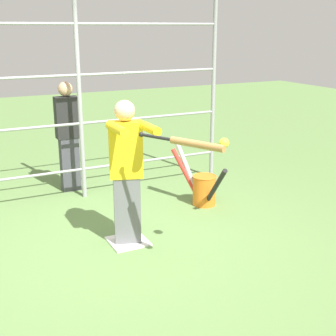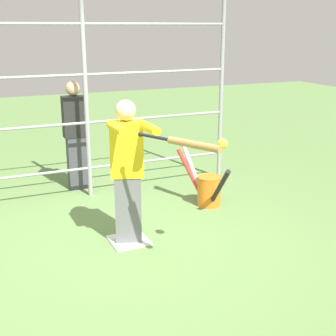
{
  "view_description": "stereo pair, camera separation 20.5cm",
  "coord_description": "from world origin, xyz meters",
  "px_view_note": "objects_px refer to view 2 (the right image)",
  "views": [
    {
      "loc": [
        1.68,
        4.33,
        2.23
      ],
      "look_at": [
        -0.31,
        0.34,
        0.89
      ],
      "focal_mm": 50.0,
      "sensor_mm": 36.0,
      "label": 1
    },
    {
      "loc": [
        1.49,
        4.42,
        2.23
      ],
      "look_at": [
        -0.31,
        0.34,
        0.89
      ],
      "focal_mm": 50.0,
      "sensor_mm": 36.0,
      "label": 2
    }
  ],
  "objects_px": {
    "softball_in_flight": "(223,144)",
    "bat_bucket": "(207,188)",
    "bystander_behind_fence": "(75,134)",
    "batter": "(128,168)",
    "baseball_bat_swinging": "(187,143)"
  },
  "relations": [
    {
      "from": "batter",
      "to": "softball_in_flight",
      "type": "relative_size",
      "value": 16.08
    },
    {
      "from": "bat_bucket",
      "to": "bystander_behind_fence",
      "type": "distance_m",
      "value": 2.01
    },
    {
      "from": "softball_in_flight",
      "to": "bat_bucket",
      "type": "relative_size",
      "value": 0.09
    },
    {
      "from": "softball_in_flight",
      "to": "bystander_behind_fence",
      "type": "xyz_separation_m",
      "value": [
        0.71,
        -2.81,
        -0.42
      ]
    },
    {
      "from": "softball_in_flight",
      "to": "bat_bucket",
      "type": "bearing_deg",
      "value": -114.52
    },
    {
      "from": "baseball_bat_swinging",
      "to": "softball_in_flight",
      "type": "distance_m",
      "value": 0.39
    },
    {
      "from": "bat_bucket",
      "to": "bystander_behind_fence",
      "type": "bearing_deg",
      "value": -44.07
    },
    {
      "from": "bat_bucket",
      "to": "bystander_behind_fence",
      "type": "relative_size",
      "value": 0.66
    },
    {
      "from": "batter",
      "to": "bat_bucket",
      "type": "distance_m",
      "value": 1.56
    },
    {
      "from": "baseball_bat_swinging",
      "to": "bystander_behind_fence",
      "type": "bearing_deg",
      "value": -83.45
    },
    {
      "from": "batter",
      "to": "baseball_bat_swinging",
      "type": "relative_size",
      "value": 1.83
    },
    {
      "from": "baseball_bat_swinging",
      "to": "softball_in_flight",
      "type": "height_order",
      "value": "baseball_bat_swinging"
    },
    {
      "from": "batter",
      "to": "bat_bucket",
      "type": "relative_size",
      "value": 1.52
    },
    {
      "from": "batter",
      "to": "baseball_bat_swinging",
      "type": "bearing_deg",
      "value": 105.06
    },
    {
      "from": "softball_in_flight",
      "to": "bat_bucket",
      "type": "height_order",
      "value": "softball_in_flight"
    }
  ]
}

